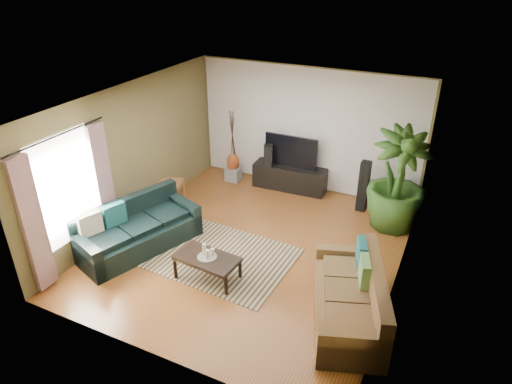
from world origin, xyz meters
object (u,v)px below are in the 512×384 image
Objects in this scene: tv_stand at (290,177)px; potted_plant at (397,180)px; coffee_table at (208,268)px; side_table at (171,193)px; vase at (233,162)px; television at (291,151)px; speaker_left at (268,166)px; sofa_right at (349,295)px; pedestal at (233,174)px; speaker_right at (364,186)px; sofa_left at (138,227)px.

tv_stand is 0.83× the size of potted_plant.
coffee_table is at bearing -129.03° from potted_plant.
coffee_table is 2.02× the size of side_table.
potted_plant is 3.77m from vase.
television is 2.96× the size of vase.
speaker_left is at bearing 102.97° from coffee_table.
sofa_right is 1.67× the size of television.
pedestal is (-3.70, 0.45, -0.83)m from potted_plant.
speaker_left is at bearing 170.27° from potted_plant.
coffee_table is 3.74m from speaker_right.
vase is at bearing 179.37° from speaker_right.
speaker_right is 0.90m from potted_plant.
television is at bearing 7.67° from pedestal.
television reaches higher than sofa_left.
tv_stand is 2.55m from potted_plant.
speaker_right is (1.69, -0.25, -0.36)m from television.
television is at bearing 172.28° from speaker_right.
vase is at bearing 15.21° from sofa_left.
sofa_left is 5.36× the size of vase.
coffee_table is at bearing -68.53° from pedestal.
vase is (-3.61, 3.31, 0.03)m from sofa_right.
pedestal is at bearing 116.70° from coffee_table.
potted_plant is at bearing -28.72° from speaker_left.
vase reaches higher than side_table.
side_table is at bearing -141.64° from tv_stand.
sofa_left is 2.13× the size of coffee_table.
vase reaches higher than coffee_table.
sofa_left and sofa_right have the same top height.
coffee_table is 3.22× the size of pedestal.
tv_stand is 3.25× the size of side_table.
tv_stand is 1.36m from vase.
tv_stand reaches higher than pedestal.
sofa_right is 1.97× the size of coffee_table.
coffee_table is 0.62× the size of tv_stand.
speaker_right reaches higher than vase.
television is at bearing 95.08° from coffee_table.
sofa_right is at bearing -72.94° from sofa_left.
coffee_table is 0.85× the size of television.
coffee_table reaches higher than pedestal.
television reaches higher than pedestal.
coffee_table is 3.56m from tv_stand.
sofa_left is 3.71m from television.
speaker_left reaches higher than sofa_right.
potted_plant is 3.92× the size of side_table.
potted_plant is at bearing -6.97° from pedestal.
speaker_left is at bearing 46.19° from side_table.
side_table is (-4.36, -1.10, -0.73)m from potted_plant.
side_table is (-0.42, 1.60, -0.17)m from sofa_left.
speaker_left reaches higher than pedestal.
potted_plant reaches higher than tv_stand.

